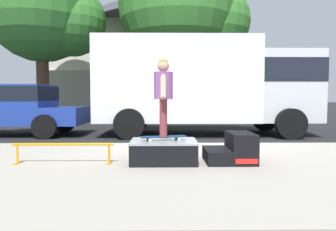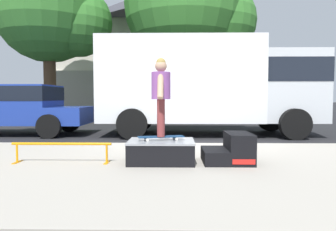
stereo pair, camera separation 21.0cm
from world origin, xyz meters
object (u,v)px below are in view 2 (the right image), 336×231
pickup_truck_blue (7,107)px  street_tree_main (191,10)px  kicker_ramp (231,150)px  box_truck (210,82)px  skateboard (161,137)px  street_tree_neighbour (55,12)px  grind_rail (62,147)px  skate_box (161,150)px  skater_kid (161,90)px

pickup_truck_blue → street_tree_main: bearing=40.6°
kicker_ramp → pickup_truck_blue: bearing=142.9°
kicker_ramp → box_truck: (0.19, 4.95, 1.37)m
skateboard → street_tree_main: 11.39m
pickup_truck_blue → street_tree_main: size_ratio=0.67×
box_truck → street_tree_neighbour: bearing=145.9°
box_truck → street_tree_main: bearing=93.5°
grind_rail → skate_box: bearing=3.0°
skater_kid → pickup_truck_blue: 7.14m
pickup_truck_blue → street_tree_neighbour: bearing=91.2°
box_truck → grind_rail: bearing=-121.1°
pickup_truck_blue → street_tree_neighbour: 6.30m
skater_kid → grind_rail: bearing=-176.3°
street_tree_main → street_tree_neighbour: (-6.38, -0.75, -0.30)m
skate_box → box_truck: size_ratio=0.16×
kicker_ramp → street_tree_neighbour: size_ratio=0.10×
skate_box → box_truck: box_truck is taller
street_tree_neighbour → skateboard: bearing=-60.6°
box_truck → street_tree_main: (-0.33, 5.29, 3.76)m
skateboard → skate_box: bearing=-78.9°
grind_rail → pickup_truck_blue: size_ratio=0.29×
skateboard → street_tree_main: (1.05, 10.22, 4.92)m
pickup_truck_blue → street_tree_neighbour: (-0.10, 4.63, 4.27)m
skate_box → street_tree_main: bearing=84.2°
grind_rail → kicker_ramp: bearing=1.8°
grind_rail → box_truck: (3.04, 5.04, 1.32)m
pickup_truck_blue → kicker_ramp: bearing=-37.1°
kicker_ramp → pickup_truck_blue: pickup_truck_blue is taller
skateboard → skater_kid: skater_kid is taller
skate_box → skater_kid: 1.02m
skater_kid → street_tree_main: (1.05, 10.22, 4.13)m
skate_box → pickup_truck_blue: (-5.24, 4.86, 0.58)m
grind_rail → pickup_truck_blue: bearing=125.8°
street_tree_main → skateboard: bearing=-95.9°
skateboard → pickup_truck_blue: size_ratio=0.14×
street_tree_neighbour → kicker_ramp: bearing=-55.5°
grind_rail → skater_kid: skater_kid is taller
kicker_ramp → skate_box: bearing=180.0°
skateboard → skater_kid: bearing=180.0°
street_tree_neighbour → grind_rail: bearing=-69.1°
skater_kid → box_truck: (1.38, 4.93, 0.37)m
skater_kid → street_tree_main: bearing=84.1°
kicker_ramp → street_tree_main: size_ratio=0.09×
kicker_ramp → grind_rail: (-2.85, -0.09, 0.06)m
pickup_truck_blue → skater_kid: bearing=-42.8°
skate_box → skater_kid: skater_kid is taller
skate_box → kicker_ramp: (1.18, -0.00, 0.01)m
skate_box → street_tree_neighbour: 11.92m
kicker_ramp → skateboard: size_ratio=1.01×
grind_rail → skateboard: (1.66, 0.11, 0.16)m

